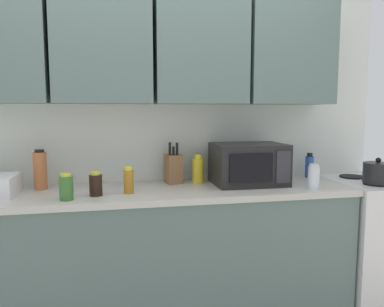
# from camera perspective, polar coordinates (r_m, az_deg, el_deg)

# --- Properties ---
(wall_back_with_cabinets) EXTENTS (3.44, 0.38, 2.60)m
(wall_back_with_cabinets) POSITION_cam_1_polar(r_m,az_deg,el_deg) (2.64, -6.17, 10.26)
(wall_back_with_cabinets) COLOR silver
(wall_back_with_cabinets) RESTS_ON ground_plane
(counter_run) EXTENTS (2.57, 0.63, 0.90)m
(counter_run) POSITION_cam_1_polar(r_m,az_deg,el_deg) (2.58, -5.34, -15.16)
(counter_run) COLOR slate
(counter_run) RESTS_ON ground_plane
(stove_range) EXTENTS (0.76, 0.64, 0.91)m
(stove_range) POSITION_cam_1_polar(r_m,az_deg,el_deg) (3.20, 26.74, -11.53)
(stove_range) COLOR silver
(stove_range) RESTS_ON ground_plane
(kettle) EXTENTS (0.19, 0.19, 0.17)m
(kettle) POSITION_cam_1_polar(r_m,az_deg,el_deg) (2.87, 26.34, -2.63)
(kettle) COLOR black
(kettle) RESTS_ON stove_range
(microwave) EXTENTS (0.48, 0.37, 0.28)m
(microwave) POSITION_cam_1_polar(r_m,az_deg,el_deg) (2.61, 8.57, -1.57)
(microwave) COLOR black
(microwave) RESTS_ON counter_run
(knife_block) EXTENTS (0.12, 0.14, 0.29)m
(knife_block) POSITION_cam_1_polar(r_m,az_deg,el_deg) (2.62, -2.85, -2.26)
(knife_block) COLOR brown
(knife_block) RESTS_ON counter_run
(bottle_green_oil) EXTENTS (0.08, 0.08, 0.15)m
(bottle_green_oil) POSITION_cam_1_polar(r_m,az_deg,el_deg) (2.25, -18.54, -4.91)
(bottle_green_oil) COLOR #386B2D
(bottle_green_oil) RESTS_ON counter_run
(bottle_clear_tall) EXTENTS (0.07, 0.07, 0.16)m
(bottle_clear_tall) POSITION_cam_1_polar(r_m,az_deg,el_deg) (2.54, 17.98, -3.44)
(bottle_clear_tall) COLOR silver
(bottle_clear_tall) RESTS_ON counter_run
(bottle_spice_jar) EXTENTS (0.08, 0.08, 0.26)m
(bottle_spice_jar) POSITION_cam_1_polar(r_m,az_deg,el_deg) (2.59, -22.04, -2.38)
(bottle_spice_jar) COLOR #BC6638
(bottle_spice_jar) RESTS_ON counter_run
(bottle_soy_dark) EXTENTS (0.08, 0.08, 0.15)m
(bottle_soy_dark) POSITION_cam_1_polar(r_m,az_deg,el_deg) (2.31, -14.40, -4.57)
(bottle_soy_dark) COLOR black
(bottle_soy_dark) RESTS_ON counter_run
(bottle_yellow_mustard) EXTENTS (0.08, 0.08, 0.20)m
(bottle_yellow_mustard) POSITION_cam_1_polar(r_m,az_deg,el_deg) (2.62, 0.95, -2.51)
(bottle_yellow_mustard) COLOR gold
(bottle_yellow_mustard) RESTS_ON counter_run
(bottle_amber_vinegar) EXTENTS (0.06, 0.06, 0.17)m
(bottle_amber_vinegar) POSITION_cam_1_polar(r_m,az_deg,el_deg) (2.34, -9.59, -4.08)
(bottle_amber_vinegar) COLOR #AD701E
(bottle_amber_vinegar) RESTS_ON counter_run
(bottle_blue_cleaner) EXTENTS (0.06, 0.06, 0.19)m
(bottle_blue_cleaner) POSITION_cam_1_polar(r_m,az_deg,el_deg) (2.97, 17.39, -1.85)
(bottle_blue_cleaner) COLOR #2D56B7
(bottle_blue_cleaner) RESTS_ON counter_run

